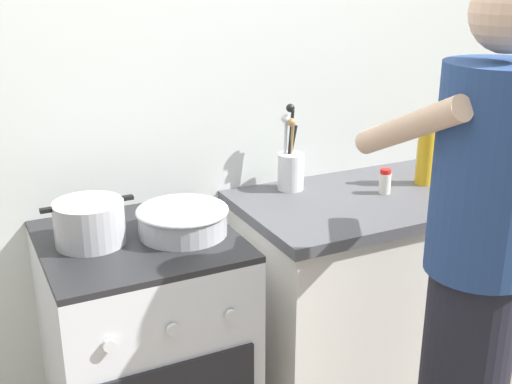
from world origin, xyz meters
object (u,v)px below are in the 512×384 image
(stove_range, at_px, (146,360))
(pot, at_px, (90,223))
(person, at_px, (474,282))
(spice_bottle, at_px, (385,182))
(mixing_bowl, at_px, (183,220))
(oil_bottle, at_px, (426,156))
(utensil_crock, at_px, (290,166))

(stove_range, relative_size, pot, 3.21)
(person, bearing_deg, spice_bottle, 76.14)
(person, bearing_deg, mixing_bowl, 137.27)
(mixing_bowl, bearing_deg, spice_bottle, 2.16)
(spice_bottle, height_order, oil_bottle, oil_bottle)
(utensil_crock, height_order, oil_bottle, utensil_crock)
(pot, distance_m, oil_bottle, 1.30)
(pot, xyz_separation_m, utensil_crock, (0.80, 0.17, 0.02))
(oil_bottle, bearing_deg, pot, 179.95)
(pot, height_order, utensil_crock, utensil_crock)
(mixing_bowl, height_order, spice_bottle, spice_bottle)
(utensil_crock, bearing_deg, person, -80.63)
(stove_range, height_order, spice_bottle, spice_bottle)
(pot, relative_size, utensil_crock, 0.85)
(mixing_bowl, bearing_deg, person, -42.73)
(pot, xyz_separation_m, spice_bottle, (1.09, -0.03, -0.02))
(stove_range, xyz_separation_m, pot, (-0.14, 0.03, 0.52))
(mixing_bowl, distance_m, spice_bottle, 0.81)
(mixing_bowl, relative_size, person, 0.17)
(mixing_bowl, xyz_separation_m, spice_bottle, (0.81, 0.03, -0.00))
(spice_bottle, bearing_deg, mixing_bowl, -177.84)
(person, bearing_deg, utensil_crock, 99.37)
(mixing_bowl, height_order, oil_bottle, oil_bottle)
(utensil_crock, relative_size, oil_bottle, 1.23)
(stove_range, height_order, pot, pot)
(pot, height_order, spice_bottle, pot)
(stove_range, relative_size, utensil_crock, 2.73)
(utensil_crock, bearing_deg, oil_bottle, -19.33)
(pot, distance_m, person, 1.15)
(mixing_bowl, bearing_deg, utensil_crock, 23.97)
(mixing_bowl, xyz_separation_m, person, (0.65, -0.60, -0.09))
(spice_bottle, bearing_deg, pot, 178.69)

